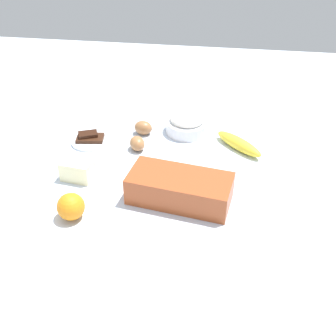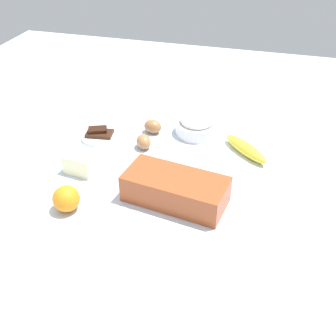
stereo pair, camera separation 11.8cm
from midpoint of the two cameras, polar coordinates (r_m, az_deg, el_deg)
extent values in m
cube|color=silver|center=(1.21, -2.79, -2.02)|extent=(2.40, 2.40, 0.02)
cube|color=#9E4723|center=(1.10, -1.38, -3.01)|extent=(0.30, 0.17, 0.08)
cube|color=black|center=(1.10, -1.38, -2.85)|extent=(0.28, 0.16, 0.07)
cylinder|color=white|center=(1.43, 0.32, 5.82)|extent=(0.15, 0.15, 0.04)
torus|color=white|center=(1.42, 0.33, 6.46)|extent=(0.15, 0.15, 0.01)
ellipsoid|color=white|center=(1.41, 0.33, 6.95)|extent=(0.12, 0.12, 0.04)
ellipsoid|color=yellow|center=(1.34, 7.51, 3.35)|extent=(0.17, 0.16, 0.04)
sphere|color=orange|center=(1.10, -16.61, -5.37)|extent=(0.07, 0.07, 0.07)
cube|color=#F4EDB2|center=(1.24, -15.37, -0.32)|extent=(0.10, 0.07, 0.06)
ellipsoid|color=#9B683F|center=(1.42, -5.92, 5.61)|extent=(0.07, 0.06, 0.05)
ellipsoid|color=#A26D42|center=(1.34, -6.91, 3.38)|extent=(0.07, 0.08, 0.05)
cylinder|color=white|center=(1.41, -13.27, 3.67)|extent=(0.13, 0.13, 0.01)
cube|color=#381E11|center=(1.41, -13.33, 4.05)|extent=(0.10, 0.07, 0.01)
cube|color=black|center=(1.41, -13.65, 4.58)|extent=(0.07, 0.06, 0.01)
camera|label=1|loc=(0.06, -92.86, -2.04)|focal=43.13mm
camera|label=2|loc=(0.06, 87.14, 2.04)|focal=43.13mm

